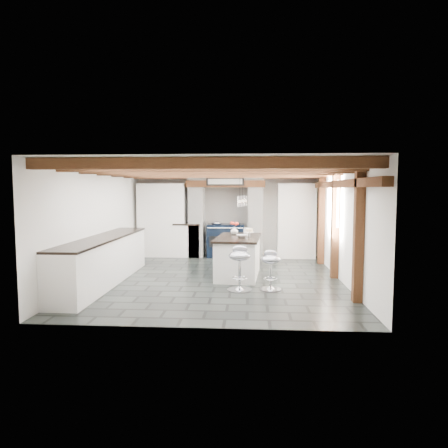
# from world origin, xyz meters

# --- Properties ---
(ground) EXTENTS (6.00, 6.00, 0.00)m
(ground) POSITION_xyz_m (0.00, 0.00, 0.00)
(ground) COLOR black
(ground) RESTS_ON ground
(room_shell) EXTENTS (6.00, 6.03, 6.00)m
(room_shell) POSITION_xyz_m (-0.61, 1.42, 1.07)
(room_shell) COLOR white
(room_shell) RESTS_ON ground
(range_cooker) EXTENTS (1.00, 0.63, 0.99)m
(range_cooker) POSITION_xyz_m (0.00, 2.68, 0.47)
(range_cooker) COLOR black
(range_cooker) RESTS_ON ground
(kitchen_island) EXTENTS (1.02, 1.77, 1.13)m
(kitchen_island) POSITION_xyz_m (0.41, 0.25, 0.43)
(kitchen_island) COLOR white
(kitchen_island) RESTS_ON ground
(bar_stool_near) EXTENTS (0.45, 0.45, 0.73)m
(bar_stool_near) POSITION_xyz_m (1.04, -0.92, 0.46)
(bar_stool_near) COLOR silver
(bar_stool_near) RESTS_ON ground
(bar_stool_far) EXTENTS (0.44, 0.44, 0.82)m
(bar_stool_far) POSITION_xyz_m (0.48, -0.99, 0.51)
(bar_stool_far) COLOR silver
(bar_stool_far) RESTS_ON ground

